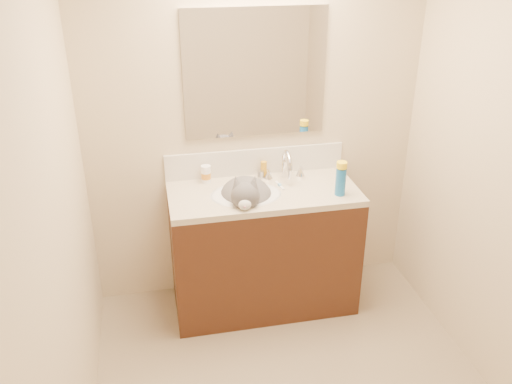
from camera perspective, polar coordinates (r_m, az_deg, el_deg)
name	(u,v)px	position (r m, az deg, el deg)	size (l,w,h in m)	color
room_shell	(314,156)	(2.30, 6.18, 3.83)	(2.24, 2.54, 2.52)	#CAB696
vanity_cabinet	(263,251)	(3.64, 0.77, -6.25)	(1.20, 0.55, 0.82)	#3C1E10
counter_slab	(264,193)	(3.43, 0.81, -0.15)	(1.20, 0.55, 0.04)	#C2B499
basin	(246,204)	(3.40, -1.06, -1.31)	(0.45, 0.36, 0.14)	white
faucet	(286,167)	(3.54, 3.19, 2.61)	(0.28, 0.20, 0.21)	silver
cat	(246,197)	(3.37, -1.03, -0.54)	(0.40, 0.49, 0.35)	#4F4C4F
backsplash	(255,162)	(3.61, -0.08, 3.21)	(1.20, 0.02, 0.18)	silver
mirror	(255,74)	(3.43, -0.09, 12.34)	(0.90, 0.02, 0.80)	white
pill_bottle	(206,174)	(3.52, -5.29, 1.90)	(0.06, 0.06, 0.11)	white
pill_label	(206,176)	(3.53, -5.28, 1.73)	(0.06, 0.06, 0.04)	orange
silver_jar	(260,175)	(3.57, 0.45, 1.84)	(0.05, 0.05, 0.05)	#B7B7BC
amber_bottle	(264,169)	(3.60, 0.82, 2.44)	(0.04, 0.04, 0.10)	gold
toothbrush	(280,185)	(3.48, 2.51, 0.69)	(0.01, 0.13, 0.01)	white
toothbrush_head	(280,185)	(3.48, 2.52, 0.74)	(0.02, 0.03, 0.02)	#6EB1EA
spray_can	(341,182)	(3.37, 8.89, 1.07)	(0.06, 0.06, 0.18)	#1A67B6
spray_cap	(342,165)	(3.32, 9.02, 2.83)	(0.06, 0.06, 0.04)	yellow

